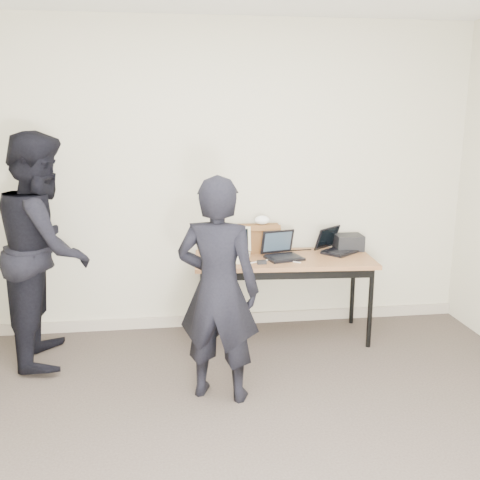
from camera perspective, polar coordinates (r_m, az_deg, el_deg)
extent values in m
cube|color=beige|center=(4.74, -2.27, 6.52)|extent=(4.50, 0.05, 2.70)
cube|color=brown|center=(4.56, 4.67, -2.06)|extent=(1.54, 0.74, 0.03)
cylinder|color=black|center=(4.37, -3.95, -7.69)|extent=(0.04, 0.04, 0.68)
cylinder|color=black|center=(4.58, 13.72, -7.07)|extent=(0.04, 0.04, 0.68)
cylinder|color=black|center=(4.87, -3.96, -5.48)|extent=(0.04, 0.04, 0.68)
cylinder|color=black|center=(5.06, 11.93, -5.03)|extent=(0.04, 0.04, 0.68)
cube|color=black|center=(4.31, 5.22, -3.79)|extent=(1.40, 0.11, 0.06)
cube|color=beige|center=(4.47, -1.16, -1.87)|extent=(0.38, 0.35, 0.04)
cube|color=beige|center=(4.43, -1.23, -1.70)|extent=(0.29, 0.22, 0.01)
cube|color=beige|center=(4.58, -0.83, 0.18)|extent=(0.32, 0.14, 0.22)
cube|color=black|center=(4.57, -0.85, 0.18)|extent=(0.28, 0.11, 0.18)
cube|color=beige|center=(4.59, -0.87, -1.22)|extent=(0.28, 0.10, 0.02)
cube|color=black|center=(4.50, 4.74, -1.93)|extent=(0.34, 0.28, 0.02)
cube|color=black|center=(4.47, 4.89, -1.86)|extent=(0.26, 0.18, 0.01)
cube|color=black|center=(4.59, 4.01, -0.17)|extent=(0.30, 0.13, 0.21)
cube|color=#26333F|center=(4.58, 4.04, -0.17)|extent=(0.25, 0.11, 0.17)
cube|color=black|center=(4.59, 4.13, -1.48)|extent=(0.26, 0.08, 0.01)
cube|color=black|center=(4.76, 10.62, -1.26)|extent=(0.36, 0.35, 0.02)
cube|color=black|center=(4.74, 10.89, -1.17)|extent=(0.26, 0.24, 0.01)
cube|color=black|center=(4.81, 9.30, 0.26)|extent=(0.28, 0.24, 0.20)
cube|color=black|center=(4.81, 9.36, 0.27)|extent=(0.23, 0.20, 0.16)
cube|color=black|center=(4.82, 9.56, -0.93)|extent=(0.22, 0.18, 0.01)
cube|color=brown|center=(4.71, 2.00, 0.18)|extent=(0.36, 0.17, 0.24)
cube|color=brown|center=(4.63, 2.12, 1.22)|extent=(0.36, 0.08, 0.07)
cube|color=brown|center=(4.74, 3.91, -0.01)|extent=(0.02, 0.10, 0.02)
ellipsoid|color=white|center=(4.68, 2.38, 2.14)|extent=(0.15, 0.12, 0.08)
cube|color=black|center=(4.88, 11.50, -0.24)|extent=(0.24, 0.21, 0.14)
cube|color=black|center=(4.34, 2.34, -2.38)|extent=(0.08, 0.05, 0.03)
cube|color=black|center=(4.48, -0.62, -2.02)|extent=(0.26, 0.23, 0.01)
cube|color=black|center=(4.79, 6.20, -1.08)|extent=(0.25, 0.03, 0.01)
cube|color=silver|center=(4.44, 5.01, -2.21)|extent=(0.20, 0.16, 0.01)
cube|color=silver|center=(4.41, 2.13, -2.28)|extent=(0.25, 0.14, 0.01)
imported|color=black|center=(3.56, -2.35, -5.36)|extent=(0.65, 0.54, 1.53)
imported|color=black|center=(4.40, -20.09, -0.83)|extent=(0.75, 0.92, 1.79)
cube|color=#A59A89|center=(5.02, -2.10, -8.45)|extent=(4.50, 0.03, 0.10)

